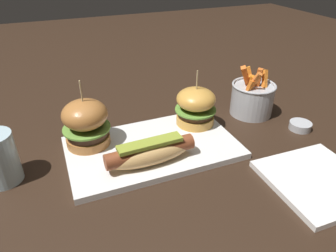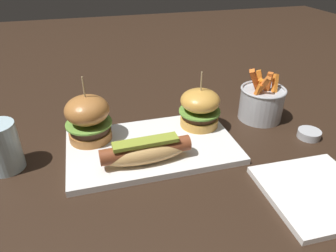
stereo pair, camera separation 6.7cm
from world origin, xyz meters
name	(u,v)px [view 1 (the left image)]	position (x,y,z in m)	size (l,w,h in m)	color
ground_plane	(153,150)	(0.00, 0.00, 0.00)	(3.00, 3.00, 0.00)	black
platter_main	(153,148)	(0.00, 0.00, 0.01)	(0.37, 0.22, 0.01)	white
hot_dog	(150,153)	(-0.03, -0.06, 0.04)	(0.18, 0.05, 0.05)	#E0AC65
slider_left	(86,123)	(-0.13, 0.06, 0.07)	(0.10, 0.10, 0.15)	#B17036
slider_right	(196,106)	(0.13, 0.05, 0.06)	(0.10, 0.10, 0.14)	gold
fries_bucket	(252,98)	(0.30, 0.07, 0.05)	(0.11, 0.11, 0.14)	#B7BABF
sauce_ramekin	(300,126)	(0.37, -0.05, 0.01)	(0.05, 0.05, 0.02)	#B7BABF
side_plate	(318,181)	(0.25, -0.22, 0.01)	(0.18, 0.18, 0.01)	white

